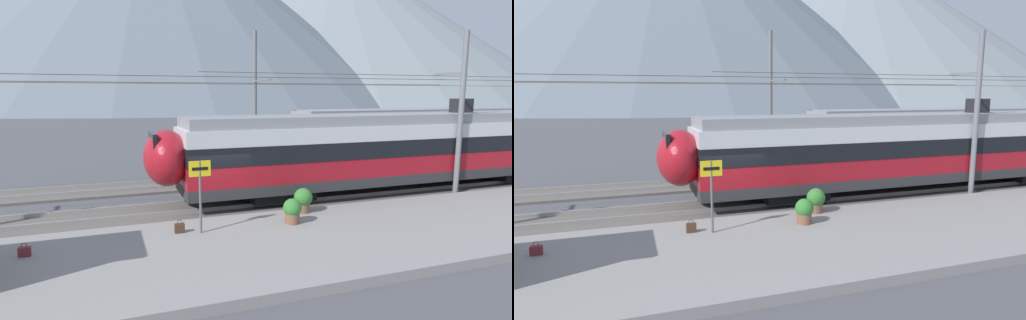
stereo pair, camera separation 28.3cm
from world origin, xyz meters
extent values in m
plane|color=#4C4C51|center=(0.00, 0.00, 0.00)|extent=(400.00, 400.00, 0.00)
cube|color=gray|center=(0.00, -4.24, 0.15)|extent=(120.00, 6.37, 0.29)
cube|color=#5B5651|center=(0.00, 1.01, 0.06)|extent=(120.00, 3.00, 0.12)
cube|color=gray|center=(0.00, 0.29, 0.20)|extent=(120.00, 0.07, 0.16)
cube|color=gray|center=(0.00, 1.73, 0.20)|extent=(120.00, 0.07, 0.16)
cube|color=#5B5651|center=(0.00, 5.91, 0.06)|extent=(120.00, 3.00, 0.12)
cube|color=gray|center=(0.00, 5.19, 0.20)|extent=(120.00, 0.07, 0.16)
cube|color=gray|center=(0.00, 6.62, 0.20)|extent=(120.00, 0.07, 0.16)
cube|color=#2D2D30|center=(9.82, 1.01, 0.92)|extent=(22.08, 2.95, 0.45)
cube|color=maroon|center=(9.82, 1.01, 1.57)|extent=(22.08, 2.95, 0.85)
cube|color=black|center=(9.82, 1.01, 2.38)|extent=(22.08, 2.99, 0.75)
cube|color=silver|center=(9.82, 1.01, 3.08)|extent=(22.08, 2.95, 0.65)
cube|color=gray|center=(9.82, 1.01, 3.62)|extent=(21.78, 2.75, 0.45)
cube|color=black|center=(2.98, 1.01, 0.49)|extent=(2.80, 2.36, 0.42)
cube|color=black|center=(16.66, 1.01, 0.49)|extent=(2.80, 2.36, 0.42)
ellipsoid|color=maroon|center=(-1.77, 1.01, 2.27)|extent=(1.80, 2.72, 2.25)
cube|color=black|center=(-2.27, 1.01, 2.70)|extent=(0.16, 1.77, 1.19)
cube|color=black|center=(13.13, 1.01, 4.20)|extent=(0.90, 0.70, 0.70)
cube|color=#2D2D30|center=(21.13, 5.91, 0.92)|extent=(29.61, 2.82, 0.45)
cube|color=orange|center=(21.13, 5.91, 1.57)|extent=(29.61, 2.82, 0.85)
cube|color=black|center=(21.13, 5.91, 2.38)|extent=(29.61, 2.86, 0.75)
cube|color=silver|center=(21.13, 5.91, 3.08)|extent=(29.61, 2.82, 0.65)
cube|color=gray|center=(21.13, 5.91, 3.62)|extent=(29.31, 2.62, 0.45)
cube|color=black|center=(11.95, 5.91, 0.49)|extent=(2.80, 2.25, 0.42)
ellipsoid|color=orange|center=(5.77, 5.91, 2.27)|extent=(1.80, 2.59, 2.25)
cube|color=black|center=(5.27, 5.91, 2.70)|extent=(0.16, 1.69, 1.19)
cylinder|color=slate|center=(11.46, -0.65, 3.80)|extent=(0.24, 0.24, 7.60)
cube|color=slate|center=(11.46, 0.18, 5.73)|extent=(0.10, 1.96, 0.10)
cylinder|color=#473823|center=(11.46, 1.01, 5.48)|extent=(48.43, 0.02, 0.02)
cylinder|color=slate|center=(4.55, 8.25, 4.22)|extent=(0.24, 0.24, 8.45)
cube|color=slate|center=(4.55, 7.08, 5.55)|extent=(0.10, 2.64, 0.10)
cylinder|color=#473823|center=(4.55, 5.91, 5.30)|extent=(48.43, 0.02, 0.02)
cylinder|color=#59595B|center=(-1.21, -2.68, 1.49)|extent=(0.08, 0.08, 2.39)
cube|color=yellow|center=(-1.21, -2.68, 2.43)|extent=(0.70, 0.06, 0.50)
cube|color=black|center=(-1.21, -2.72, 2.43)|extent=(0.52, 0.01, 0.10)
cube|color=maroon|center=(-6.31, -3.00, 0.43)|extent=(0.32, 0.18, 0.27)
torus|color=maroon|center=(-6.31, -3.00, 0.61)|extent=(0.16, 0.02, 0.16)
cube|color=#472D1E|center=(-1.87, -2.44, 0.45)|extent=(0.32, 0.18, 0.31)
torus|color=#472D1E|center=(-1.87, -2.44, 0.65)|extent=(0.16, 0.02, 0.16)
cylinder|color=brown|center=(2.03, -2.76, 0.48)|extent=(0.52, 0.52, 0.36)
sphere|color=#33752D|center=(2.03, -2.76, 0.85)|extent=(0.66, 0.66, 0.66)
sphere|color=gold|center=(2.03, -2.76, 1.00)|extent=(0.36, 0.36, 0.36)
cylinder|color=brown|center=(2.99, -1.65, 0.48)|extent=(0.51, 0.51, 0.38)
sphere|color=#33752D|center=(2.99, -1.65, 0.88)|extent=(0.71, 0.71, 0.71)
sphere|color=purple|center=(2.99, -1.65, 1.05)|extent=(0.39, 0.39, 0.39)
cone|color=slate|center=(17.76, 174.33, 42.86)|extent=(211.09, 211.09, 85.71)
cone|color=slate|center=(108.13, 178.44, 37.95)|extent=(208.34, 208.34, 75.90)
camera|label=1|loc=(-4.00, -15.77, 4.81)|focal=29.57mm
camera|label=2|loc=(-3.73, -15.87, 4.81)|focal=29.57mm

